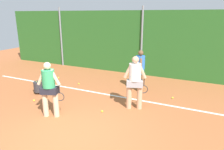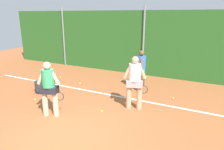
# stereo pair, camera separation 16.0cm
# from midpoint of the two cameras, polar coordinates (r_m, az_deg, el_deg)

# --- Properties ---
(ground_plane) EXTENTS (27.18, 27.18, 0.00)m
(ground_plane) POSITION_cam_midpoint_polar(r_m,az_deg,el_deg) (7.26, -2.49, -8.89)
(ground_plane) COLOR #A85B33
(hedge_fence_backdrop) EXTENTS (17.67, 0.25, 3.29)m
(hedge_fence_backdrop) POSITION_cam_midpoint_polar(r_m,az_deg,el_deg) (10.91, 9.33, 8.54)
(hedge_fence_backdrop) COLOR #286023
(hedge_fence_backdrop) RESTS_ON ground_plane
(fence_post_left) EXTENTS (0.10, 0.10, 3.50)m
(fence_post_left) POSITION_cam_midpoint_polar(r_m,az_deg,el_deg) (13.19, -12.83, 10.14)
(fence_post_left) COLOR gray
(fence_post_left) RESTS_ON ground_plane
(fence_post_center) EXTENTS (0.10, 0.10, 3.50)m
(fence_post_center) POSITION_cam_midpoint_polar(r_m,az_deg,el_deg) (10.73, 9.07, 8.99)
(fence_post_center) COLOR gray
(fence_post_center) RESTS_ON ground_plane
(court_baseline_paint) EXTENTS (12.91, 0.10, 0.01)m
(court_baseline_paint) POSITION_cam_midpoint_polar(r_m,az_deg,el_deg) (8.21, 1.48, -5.75)
(court_baseline_paint) COLOR white
(court_baseline_paint) RESTS_ON ground_plane
(player_foreground_near) EXTENTS (0.75, 0.46, 1.75)m
(player_foreground_near) POSITION_cam_midpoint_polar(r_m,az_deg,el_deg) (6.61, -16.32, -3.02)
(player_foreground_near) COLOR beige
(player_foreground_near) RESTS_ON ground_plane
(player_midcourt) EXTENTS (0.78, 0.47, 1.81)m
(player_midcourt) POSITION_cam_midpoint_polar(r_m,az_deg,el_deg) (6.86, 6.92, -1.41)
(player_midcourt) COLOR tan
(player_midcourt) RESTS_ON ground_plane
(player_backcourt_far) EXTENTS (0.46, 0.67, 1.71)m
(player_backcourt_far) POSITION_cam_midpoint_polar(r_m,az_deg,el_deg) (8.61, 8.53, 1.81)
(player_backcourt_far) COLOR brown
(player_backcourt_far) RESTS_ON ground_plane
(ball_hopper) EXTENTS (0.36, 0.36, 0.51)m
(ball_hopper) POSITION_cam_midpoint_polar(r_m,az_deg,el_deg) (8.90, -18.85, -2.91)
(ball_hopper) COLOR #2D2D33
(ball_hopper) RESTS_ON ground_plane
(tennis_ball_0) EXTENTS (0.07, 0.07, 0.07)m
(tennis_ball_0) POSITION_cam_midpoint_polar(r_m,az_deg,el_deg) (8.27, -19.97, -6.40)
(tennis_ball_0) COLOR #CCDB33
(tennis_ball_0) RESTS_ON ground_plane
(tennis_ball_1) EXTENTS (0.07, 0.07, 0.07)m
(tennis_ball_1) POSITION_cam_midpoint_polar(r_m,az_deg,el_deg) (10.76, -13.66, -0.63)
(tennis_ball_1) COLOR #CCDB33
(tennis_ball_1) RESTS_ON ground_plane
(tennis_ball_2) EXTENTS (0.07, 0.07, 0.07)m
(tennis_ball_2) POSITION_cam_midpoint_polar(r_m,az_deg,el_deg) (9.64, -8.34, -2.33)
(tennis_ball_2) COLOR #CCDB33
(tennis_ball_2) RESTS_ON ground_plane
(tennis_ball_3) EXTENTS (0.07, 0.07, 0.07)m
(tennis_ball_3) POSITION_cam_midpoint_polar(r_m,az_deg,el_deg) (6.92, -2.20, -9.91)
(tennis_ball_3) COLOR #CCDB33
(tennis_ball_3) RESTS_ON ground_plane
(tennis_ball_5) EXTENTS (0.07, 0.07, 0.07)m
(tennis_ball_5) POSITION_cam_midpoint_polar(r_m,az_deg,el_deg) (8.26, 17.03, -6.15)
(tennis_ball_5) COLOR #CCDB33
(tennis_ball_5) RESTS_ON ground_plane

